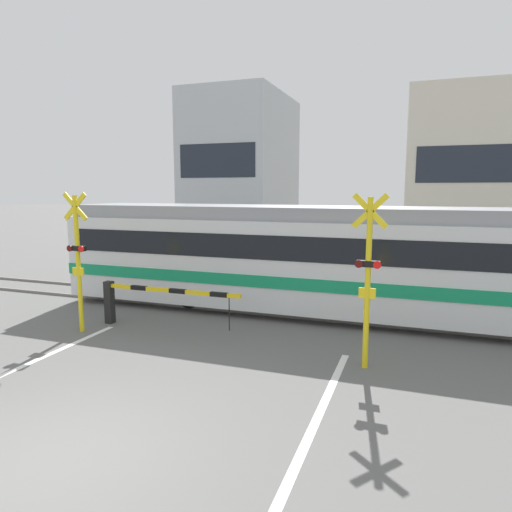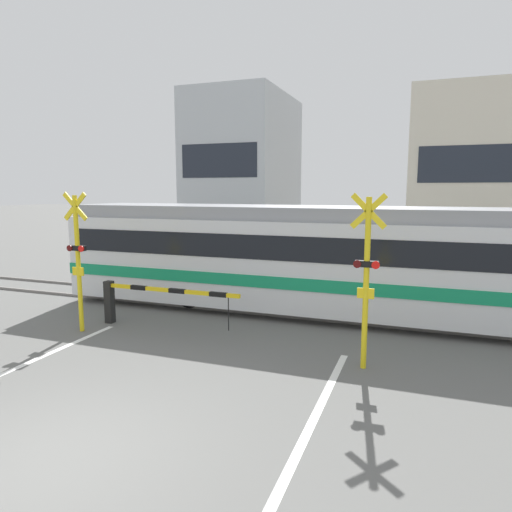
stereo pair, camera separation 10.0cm
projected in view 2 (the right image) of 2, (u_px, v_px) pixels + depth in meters
ground_plane at (48, 462)px, 5.83m from camera, size 160.00×160.00×0.00m
rail_track_near at (252, 313)px, 12.74m from camera, size 50.00×0.10×0.08m
rail_track_far at (269, 301)px, 14.07m from camera, size 50.00×0.10×0.08m
road_stripe_right at (281, 487)px, 5.34m from camera, size 0.14×9.10×0.01m
commuter_train at (413, 262)px, 11.76m from camera, size 19.86×2.65×2.99m
crossing_barrier_near at (140, 297)px, 11.50m from camera, size 3.77×0.20×1.10m
crossing_barrier_far at (354, 269)px, 15.43m from camera, size 3.77×0.20×1.10m
crossing_signal_left at (78, 256)px, 10.96m from camera, size 0.68×0.15×3.39m
crossing_signal_right at (366, 274)px, 8.64m from camera, size 0.68×0.15×3.39m
pedestrian at (341, 254)px, 17.69m from camera, size 0.38×0.22×1.69m
building_left_of_street at (244, 172)px, 28.22m from camera, size 5.27×7.60×9.07m
building_right_of_street at (466, 176)px, 23.99m from camera, size 5.67×7.60×8.34m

